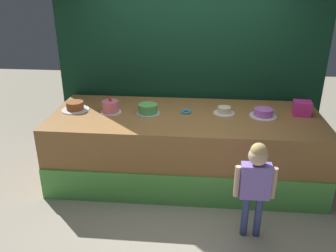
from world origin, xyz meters
TOP-DOWN VIEW (x-y plane):
  - ground_plane at (0.00, 0.00)m, footprint 12.00×12.00m
  - stage_platform at (0.00, 0.64)m, footprint 3.33×1.32m
  - curtain_backdrop at (0.00, 1.40)m, footprint 3.66×0.08m
  - child_figure at (0.73, -0.43)m, footprint 0.40×0.19m
  - pink_box at (1.42, 0.77)m, footprint 0.23×0.19m
  - donut at (0.00, 0.72)m, footprint 0.13×0.13m
  - cake_far_left at (-1.42, 0.69)m, footprint 0.35×0.35m
  - cake_left at (-0.94, 0.65)m, footprint 0.26×0.26m
  - cake_center at (-0.47, 0.66)m, footprint 0.30×0.30m
  - cake_right at (0.47, 0.74)m, footprint 0.27×0.27m
  - cake_far_right at (0.94, 0.69)m, footprint 0.33×0.33m

SIDE VIEW (x-z plane):
  - ground_plane at x=0.00m, z-range 0.00..0.00m
  - stage_platform at x=0.00m, z-range 0.00..0.88m
  - child_figure at x=0.73m, z-range 0.15..1.20m
  - donut at x=0.00m, z-range 0.88..0.91m
  - cake_right at x=0.47m, z-range 0.87..0.96m
  - cake_far_right at x=0.94m, z-range 0.85..1.00m
  - cake_far_left at x=-1.42m, z-range 0.87..0.99m
  - cake_center at x=-0.47m, z-range 0.86..1.01m
  - cake_left at x=-0.94m, z-range 0.86..1.05m
  - pink_box at x=1.42m, z-range 0.88..1.06m
  - curtain_backdrop at x=0.00m, z-range 0.00..2.85m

